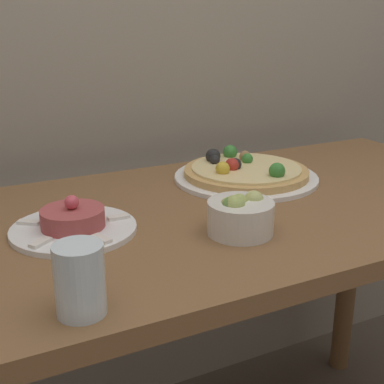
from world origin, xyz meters
name	(u,v)px	position (x,y,z in m)	size (l,w,h in m)	color
dining_table	(231,256)	(0.00, 0.33, 0.65)	(1.32, 0.65, 0.76)	brown
pizza_plate	(245,173)	(0.11, 0.45, 0.78)	(0.33, 0.33, 0.06)	white
tartare_plate	(73,224)	(-0.32, 0.33, 0.78)	(0.22, 0.22, 0.07)	white
small_bowl	(240,215)	(-0.06, 0.19, 0.80)	(0.12, 0.12, 0.07)	silver
drinking_glass	(80,280)	(-0.38, 0.06, 0.81)	(0.06, 0.06, 0.10)	silver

